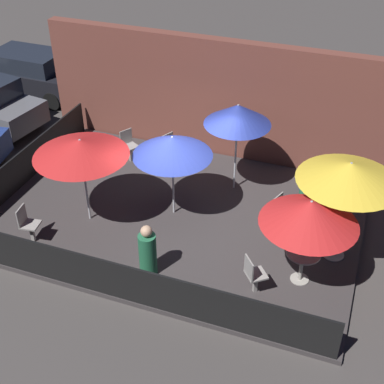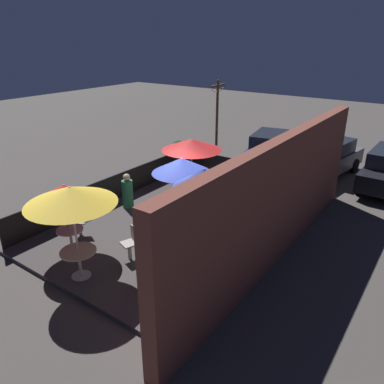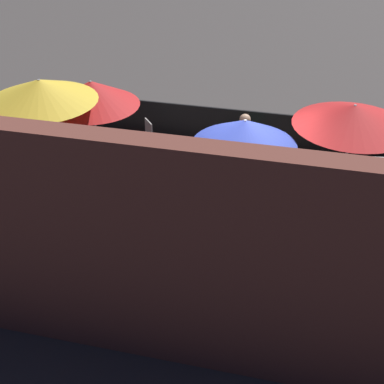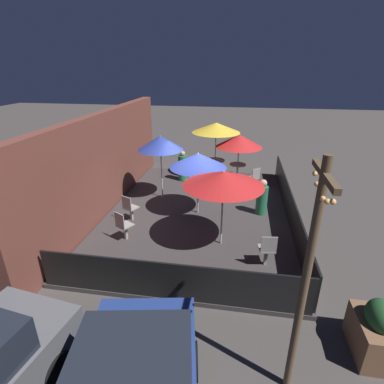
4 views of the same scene
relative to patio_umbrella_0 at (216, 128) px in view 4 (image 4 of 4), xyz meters
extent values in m
plane|color=#423D3A|center=(-3.92, 0.21, -2.38)|extent=(60.00, 60.00, 0.00)
cube|color=#383333|center=(-3.92, 0.21, -2.32)|extent=(8.99, 6.30, 0.12)
cube|color=brown|center=(-3.92, 3.59, -0.62)|extent=(10.59, 0.36, 3.53)
cube|color=black|center=(-3.92, -2.90, -1.79)|extent=(8.79, 0.05, 0.95)
cube|color=black|center=(-8.37, 0.21, -1.79)|extent=(0.05, 6.10, 0.95)
cylinder|color=#B2B2B7|center=(0.00, 0.00, -1.02)|extent=(0.05, 0.05, 2.49)
cone|color=gold|center=(0.00, 0.00, 0.00)|extent=(2.19, 2.19, 0.44)
cylinder|color=#B2B2B7|center=(-0.57, -1.07, -1.21)|extent=(0.05, 0.05, 2.10)
cone|color=red|center=(-0.57, -1.07, -0.43)|extent=(2.02, 2.02, 0.54)
cylinder|color=#B2B2B7|center=(-4.03, 0.23, -1.17)|extent=(0.05, 0.05, 2.19)
cone|color=#283893|center=(-4.03, 0.23, -0.32)|extent=(1.92, 1.92, 0.49)
cylinder|color=#B2B2B7|center=(-5.91, -0.73, -1.14)|extent=(0.05, 0.05, 2.25)
cone|color=red|center=(-5.91, -0.73, -0.22)|extent=(2.23, 2.23, 0.41)
cylinder|color=#B2B2B7|center=(-2.92, 1.81, -1.03)|extent=(0.05, 0.05, 2.47)
cone|color=#283893|center=(-2.92, 1.81, -0.06)|extent=(1.70, 1.70, 0.53)
cylinder|color=#9E998E|center=(0.00, 0.00, -2.25)|extent=(0.50, 0.50, 0.02)
cylinder|color=#9E998E|center=(0.00, 0.00, -1.90)|extent=(0.08, 0.08, 0.72)
cylinder|color=#9E998E|center=(0.00, 0.00, -1.53)|extent=(0.91, 0.91, 0.04)
cylinder|color=#9E998E|center=(-0.57, -1.07, -2.25)|extent=(0.41, 0.41, 0.02)
cylinder|color=#9E998E|center=(-0.57, -1.07, -1.89)|extent=(0.08, 0.08, 0.74)
cylinder|color=#9E998E|center=(-0.57, -1.07, -1.50)|extent=(0.74, 0.74, 0.04)
cube|color=gray|center=(-6.14, 2.11, -2.04)|extent=(0.11, 0.11, 0.46)
cube|color=gray|center=(-6.14, 2.11, -1.79)|extent=(0.55, 0.55, 0.04)
cube|color=gray|center=(-6.29, 2.20, -1.55)|extent=(0.22, 0.36, 0.44)
cube|color=gray|center=(-6.73, -1.96, -2.03)|extent=(0.09, 0.09, 0.46)
cube|color=gray|center=(-6.73, -1.96, -1.78)|extent=(0.45, 0.45, 0.04)
cube|color=gray|center=(-6.91, -1.99, -1.54)|extent=(0.09, 0.40, 0.44)
cube|color=gray|center=(-1.31, 0.46, -2.03)|extent=(0.10, 0.10, 0.47)
cube|color=gray|center=(-1.31, 0.46, -1.77)|extent=(0.51, 0.51, 0.04)
cube|color=gray|center=(-1.48, 0.52, -1.53)|extent=(0.16, 0.39, 0.44)
cube|color=gray|center=(-1.40, -1.74, -2.04)|extent=(0.11, 0.11, 0.45)
cube|color=gray|center=(-1.40, -1.74, -1.79)|extent=(0.56, 0.56, 0.04)
cube|color=gray|center=(-1.54, -1.85, -1.55)|extent=(0.28, 0.33, 0.44)
cube|color=gray|center=(-4.94, 2.36, -2.05)|extent=(0.11, 0.11, 0.43)
cube|color=gray|center=(-4.94, 2.36, -1.81)|extent=(0.53, 0.53, 0.04)
cube|color=gray|center=(-5.10, 2.44, -1.57)|extent=(0.20, 0.37, 0.44)
cylinder|color=#236642|center=(-0.91, 1.37, -1.69)|extent=(0.58, 0.58, 1.15)
sphere|color=tan|center=(-0.91, 1.37, -1.00)|extent=(0.22, 0.22, 0.22)
cylinder|color=#236642|center=(-3.74, -1.98, -1.75)|extent=(0.54, 0.54, 1.02)
sphere|color=tan|center=(-3.74, -1.98, -1.11)|extent=(0.25, 0.25, 0.25)
cube|color=brown|center=(-9.01, -3.79, -2.00)|extent=(1.05, 0.74, 0.76)
ellipsoid|color=#235128|center=(-9.01, -3.79, -1.51)|extent=(0.68, 0.55, 0.62)
cylinder|color=brown|center=(-9.91, -2.14, -0.37)|extent=(0.12, 0.12, 4.02)
cube|color=brown|center=(-9.91, -2.14, 1.39)|extent=(1.10, 0.08, 0.08)
sphere|color=#F4B260|center=(-10.37, -2.14, 1.24)|extent=(0.07, 0.07, 0.07)
sphere|color=#F4B260|center=(-10.19, -2.14, 1.16)|extent=(0.07, 0.07, 0.07)
sphere|color=#F4B260|center=(-10.00, -2.14, 1.12)|extent=(0.07, 0.07, 0.07)
sphere|color=#F4B260|center=(-9.82, -2.14, 1.12)|extent=(0.07, 0.07, 0.07)
sphere|color=#F4B260|center=(-9.64, -2.14, 1.16)|extent=(0.07, 0.07, 0.07)
sphere|color=#F4B260|center=(-9.45, -2.14, 1.24)|extent=(0.07, 0.07, 0.07)
cylinder|color=black|center=(-10.27, 1.05, -2.06)|extent=(0.66, 0.29, 0.64)
cylinder|color=black|center=(-9.99, -0.54, -2.06)|extent=(0.66, 0.29, 0.64)
cylinder|color=black|center=(-10.51, 1.65, -2.06)|extent=(0.66, 0.27, 0.64)
camera|label=1|loc=(0.15, -9.76, 5.97)|focal=50.00mm
camera|label=2|loc=(4.90, 7.01, 3.46)|focal=35.00mm
camera|label=3|loc=(-5.11, 8.77, 3.95)|focal=50.00mm
camera|label=4|loc=(-13.50, -1.11, 2.60)|focal=28.00mm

